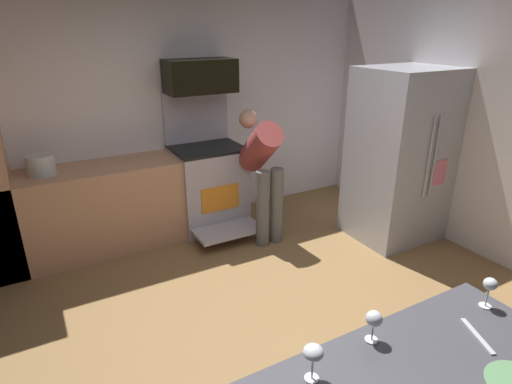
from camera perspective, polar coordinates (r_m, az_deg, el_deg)
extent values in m
cube|color=olive|center=(3.45, 2.02, -18.37)|extent=(5.20, 4.80, 0.02)
cube|color=silver|center=(4.88, -12.23, 10.52)|extent=(5.20, 0.12, 2.60)
cube|color=silver|center=(4.61, 30.77, 7.30)|extent=(0.12, 4.80, 2.60)
cube|color=tan|center=(4.61, -20.73, -2.21)|extent=(2.40, 0.60, 0.90)
cube|color=#B8B1BD|center=(4.87, -6.44, 0.54)|extent=(0.76, 0.64, 0.92)
cube|color=black|center=(4.72, -6.68, 5.92)|extent=(0.76, 0.64, 0.03)
cube|color=#B8B1BD|center=(4.91, -8.16, 10.14)|extent=(0.76, 0.06, 0.58)
cube|color=orange|center=(4.59, -4.85, -0.87)|extent=(0.44, 0.01, 0.28)
cube|color=#B8B1BD|center=(4.57, -3.77, -5.24)|extent=(0.72, 0.38, 0.03)
cube|color=black|center=(4.66, -7.60, 15.34)|extent=(0.74, 0.38, 0.35)
cube|color=#B6BAC6|center=(4.73, 18.89, 4.63)|extent=(0.90, 0.78, 1.83)
cylinder|color=#B6BAC6|center=(4.42, 22.46, 4.24)|extent=(0.02, 0.02, 0.82)
cylinder|color=#B6BAC6|center=(4.49, 23.12, 4.37)|extent=(0.02, 0.02, 0.82)
cube|color=pink|center=(4.64, 23.63, 2.44)|extent=(0.20, 0.01, 0.26)
cylinder|color=slate|center=(4.40, 0.90, -2.30)|extent=(0.14, 0.14, 0.83)
cylinder|color=slate|center=(4.48, 2.78, -1.87)|extent=(0.14, 0.14, 0.83)
cylinder|color=#A2403F|center=(4.41, 0.54, 6.11)|extent=(0.30, 0.62, 0.60)
sphere|color=tan|center=(4.57, -1.07, 9.90)|extent=(0.20, 0.20, 0.20)
cylinder|color=silver|center=(1.85, 7.56, -23.77)|extent=(0.06, 0.06, 0.01)
cylinder|color=silver|center=(1.81, 7.65, -22.61)|extent=(0.01, 0.01, 0.10)
ellipsoid|color=silver|center=(1.76, 7.79, -20.75)|extent=(0.08, 0.08, 0.06)
cylinder|color=silver|center=(2.06, 15.39, -18.78)|extent=(0.06, 0.06, 0.01)
cylinder|color=silver|center=(2.03, 15.51, -17.88)|extent=(0.01, 0.01, 0.08)
ellipsoid|color=silver|center=(1.99, 15.73, -16.21)|extent=(0.07, 0.07, 0.07)
cylinder|color=silver|center=(2.47, 28.65, -13.41)|extent=(0.06, 0.06, 0.01)
cylinder|color=silver|center=(2.44, 28.87, -12.41)|extent=(0.01, 0.01, 0.10)
ellipsoid|color=silver|center=(2.40, 29.21, -10.83)|extent=(0.07, 0.07, 0.06)
cube|color=#B7BABF|center=(2.25, 27.83, -16.88)|extent=(0.11, 0.23, 0.01)
cylinder|color=silver|center=(4.40, -27.17, 3.28)|extent=(0.25, 0.25, 0.19)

